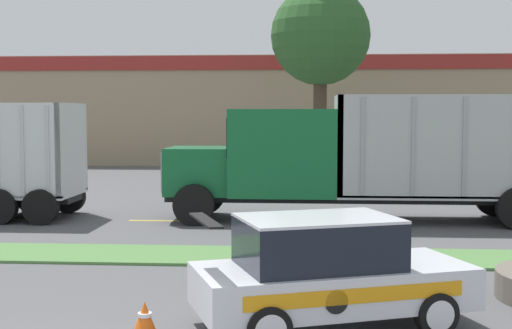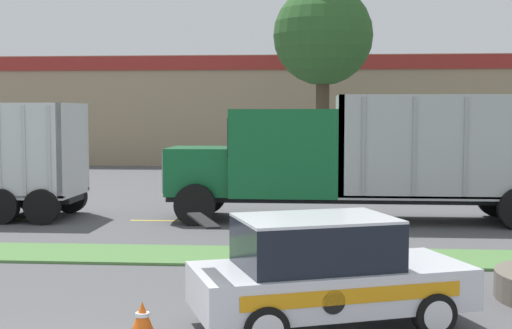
{
  "view_description": "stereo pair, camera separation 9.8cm",
  "coord_description": "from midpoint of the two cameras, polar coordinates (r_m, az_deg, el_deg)",
  "views": [
    {
      "loc": [
        3.33,
        -7.71,
        3.16
      ],
      "look_at": [
        2.23,
        7.56,
        2.02
      ],
      "focal_mm": 50.0,
      "sensor_mm": 36.0,
      "label": 1
    },
    {
      "loc": [
        3.43,
        -7.7,
        3.16
      ],
      "look_at": [
        2.23,
        7.56,
        2.02
      ],
      "focal_mm": 50.0,
      "sensor_mm": 36.0,
      "label": 2
    }
  ],
  "objects": [
    {
      "name": "store_building_backdrop",
      "position": [
        46.73,
        1.19,
        4.3
      ],
      "size": [
        42.32,
        12.1,
        6.39
      ],
      "color": "#9E896B",
      "rests_on": "ground_plane"
    },
    {
      "name": "tree_behind_left",
      "position": [
        33.47,
        5.1,
        10.95
      ],
      "size": [
        4.59,
        4.59,
        10.12
      ],
      "color": "#473828",
      "rests_on": "ground_plane"
    },
    {
      "name": "grass_verge",
      "position": [
        15.9,
        -8.29,
        -7.15
      ],
      "size": [
        120.0,
        1.97,
        0.06
      ],
      "primitive_type": "cube",
      "color": "#517F42",
      "rests_on": "ground_plane"
    },
    {
      "name": "centre_line_4",
      "position": [
        20.84,
        -7.03,
        -4.49
      ],
      "size": [
        2.4,
        0.14,
        0.01
      ],
      "primitive_type": "cube",
      "color": "yellow",
      "rests_on": "ground_plane"
    },
    {
      "name": "traffic_cone",
      "position": [
        10.38,
        -9.16,
        -12.14
      ],
      "size": [
        0.47,
        0.47,
        0.5
      ],
      "color": "black",
      "rests_on": "ground_plane"
    },
    {
      "name": "rally_car",
      "position": [
        10.58,
        5.46,
        -8.48
      ],
      "size": [
        4.35,
        3.01,
        1.68
      ],
      "color": "silver",
      "rests_on": "ground_plane"
    },
    {
      "name": "dump_truck_lead",
      "position": [
        20.71,
        5.84,
        0.26
      ],
      "size": [
        11.72,
        2.74,
        3.63
      ],
      "color": "black",
      "rests_on": "ground_plane"
    },
    {
      "name": "centre_line_5",
      "position": [
        20.5,
        8.0,
        -4.65
      ],
      "size": [
        2.4,
        0.14,
        0.01
      ],
      "primitive_type": "cube",
      "color": "yellow",
      "rests_on": "ground_plane"
    }
  ]
}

